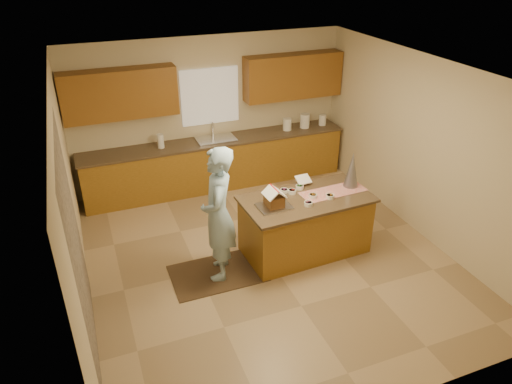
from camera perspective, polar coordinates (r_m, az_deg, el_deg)
floor at (r=7.05m, az=1.36°, el=-7.77°), size 5.50×5.50×0.00m
ceiling at (r=5.88m, az=1.66°, el=14.04°), size 5.50×5.50×0.00m
wall_back at (r=8.76m, az=-5.52°, el=9.52°), size 5.50×5.50×0.00m
wall_front at (r=4.36m, az=15.90°, el=-12.93°), size 5.50×5.50×0.00m
wall_left at (r=5.95m, az=-21.33°, el=-1.84°), size 5.50×5.50×0.00m
wall_right at (r=7.59m, az=19.27°, el=5.03°), size 5.50×5.50×0.00m
stone_accent at (r=5.31m, az=-20.59°, el=-6.80°), size 0.00×2.50×2.50m
window_curtain at (r=8.64m, az=-5.56°, el=11.35°), size 1.05×0.03×1.00m
back_counter_base at (r=8.83m, az=-4.70°, el=3.35°), size 4.80×0.60×0.88m
back_counter_top at (r=8.65m, az=-4.82°, el=6.11°), size 4.85×0.63×0.04m
upper_cabinet_left at (r=8.16m, az=-16.03°, el=11.22°), size 1.85×0.35×0.80m
upper_cabinet_right at (r=8.97m, az=4.46°, el=13.68°), size 1.85×0.35×0.80m
sink at (r=8.65m, az=-4.82°, el=6.05°), size 0.70×0.45×0.12m
faucet at (r=8.75m, az=-5.21°, el=7.49°), size 0.03×0.03×0.28m
island_base at (r=6.98m, az=5.91°, el=-4.07°), size 1.80×0.97×0.86m
island_top at (r=6.75m, az=6.09°, el=-0.83°), size 1.89×1.05×0.04m
table_runner at (r=6.95m, az=9.26°, el=0.06°), size 0.99×0.40×0.01m
baking_tray at (r=6.47m, az=2.17°, el=-1.73°), size 0.47×0.35×0.02m
cookbook at (r=7.05m, az=5.69°, el=1.51°), size 0.22×0.18×0.09m
tinsel_tree at (r=7.03m, az=11.43°, el=2.65°), size 0.23×0.23×0.54m
rug at (r=6.74m, az=-4.64°, el=-9.69°), size 1.27×0.83×0.01m
boy at (r=6.22m, az=-4.53°, el=-2.71°), size 0.65×0.80×1.88m
canister_a at (r=9.06m, az=3.76°, el=8.12°), size 0.16×0.16×0.23m
canister_b at (r=9.21m, az=5.87°, el=8.50°), size 0.19×0.19×0.27m
canister_c at (r=9.39m, az=7.98°, el=8.57°), size 0.14×0.14×0.21m
paper_towel at (r=8.39m, az=-11.38°, el=6.00°), size 0.11×0.11×0.25m
gingerbread_house at (r=6.41m, az=2.19°, el=-0.84°), size 0.28×0.29×0.28m
candy_bowls at (r=6.77m, az=5.82°, el=-0.26°), size 0.65×0.61×0.05m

